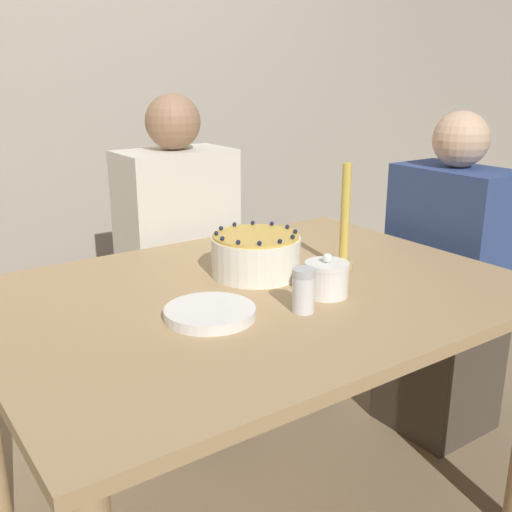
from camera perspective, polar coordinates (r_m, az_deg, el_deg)
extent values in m
cube|color=#ADA393|center=(2.72, -17.89, 16.67)|extent=(8.00, 0.05, 2.60)
cube|color=tan|center=(1.56, 0.03, -3.62)|extent=(1.35, 1.00, 0.03)
cylinder|color=tan|center=(2.37, 6.18, -5.94)|extent=(0.07, 0.07, 0.72)
cylinder|color=white|center=(1.64, 0.00, 0.00)|extent=(0.24, 0.24, 0.11)
cylinder|color=gold|center=(1.62, 0.00, 1.93)|extent=(0.23, 0.23, 0.01)
sphere|color=#191E3D|center=(1.68, 3.00, 2.81)|extent=(0.01, 0.01, 0.01)
sphere|color=#191E3D|center=(1.72, 1.52, 3.11)|extent=(0.01, 0.01, 0.01)
sphere|color=#191E3D|center=(1.72, -0.31, 3.19)|extent=(0.01, 0.01, 0.01)
sphere|color=#191E3D|center=(1.71, -2.07, 3.03)|extent=(0.01, 0.01, 0.01)
sphere|color=#191E3D|center=(1.67, -3.35, 2.67)|extent=(0.01, 0.01, 0.01)
sphere|color=#191E3D|center=(1.61, -3.80, 2.18)|extent=(0.01, 0.01, 0.01)
sphere|color=#191E3D|center=(1.56, -3.23, 1.69)|extent=(0.01, 0.01, 0.01)
sphere|color=#191E3D|center=(1.53, -1.71, 1.33)|extent=(0.01, 0.01, 0.01)
sphere|color=#191E3D|center=(1.52, 0.35, 1.23)|extent=(0.01, 0.01, 0.01)
sphere|color=#191E3D|center=(1.54, 2.30, 1.42)|extent=(0.01, 0.01, 0.01)
sphere|color=#191E3D|center=(1.58, 3.53, 1.84)|extent=(0.01, 0.01, 0.01)
sphere|color=#191E3D|center=(1.63, 3.76, 2.35)|extent=(0.01, 0.01, 0.01)
cylinder|color=white|center=(1.50, 6.74, -2.40)|extent=(0.11, 0.11, 0.07)
cylinder|color=white|center=(1.49, 6.79, -0.84)|extent=(0.11, 0.11, 0.01)
sphere|color=white|center=(1.48, 6.82, -0.18)|extent=(0.02, 0.02, 0.02)
cylinder|color=white|center=(1.39, 4.62, -3.61)|extent=(0.05, 0.05, 0.09)
cylinder|color=silver|center=(1.38, 4.68, -1.55)|extent=(0.05, 0.05, 0.02)
cylinder|color=white|center=(1.37, -4.40, -5.72)|extent=(0.21, 0.21, 0.01)
cylinder|color=white|center=(1.37, -4.41, -5.41)|extent=(0.21, 0.21, 0.01)
cylinder|color=white|center=(1.37, -4.42, -5.10)|extent=(0.21, 0.21, 0.01)
cylinder|color=tan|center=(1.72, 8.27, -0.89)|extent=(0.06, 0.06, 0.02)
cylinder|color=gold|center=(1.68, 8.49, 3.99)|extent=(0.03, 0.03, 0.28)
cube|color=#2D2D38|center=(2.38, -7.04, -9.50)|extent=(0.34, 0.34, 0.45)
cube|color=silver|center=(2.20, -7.52, 2.53)|extent=(0.40, 0.24, 0.57)
sphere|color=#9E7556|center=(2.13, -7.93, 12.54)|extent=(0.19, 0.19, 0.19)
cube|color=#473D33|center=(2.37, 16.94, -10.21)|extent=(0.34, 0.34, 0.45)
cube|color=#33477F|center=(2.20, 18.04, 1.21)|extent=(0.24, 0.40, 0.53)
sphere|color=#D8AD8C|center=(2.13, 18.94, 10.47)|extent=(0.19, 0.19, 0.19)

